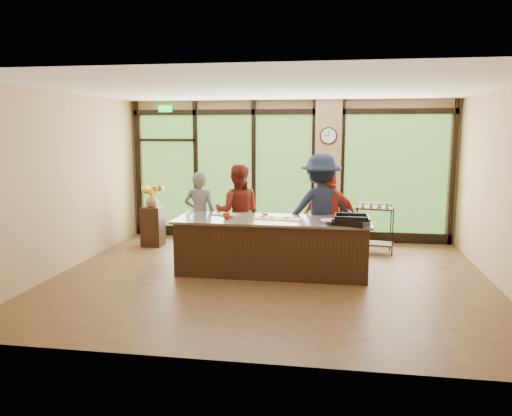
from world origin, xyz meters
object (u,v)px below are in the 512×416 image
(island_base, at_px, (272,247))
(bar_cart, at_px, (374,223))
(cook_right, at_px, (321,210))
(flower_stand, at_px, (153,226))
(roasting_pan, at_px, (351,222))
(cook_left, at_px, (200,215))

(island_base, xyz_separation_m, bar_cart, (1.78, 1.68, 0.16))
(cook_right, xyz_separation_m, flower_stand, (-3.45, 0.87, -0.57))
(island_base, distance_m, bar_cart, 2.45)
(roasting_pan, height_order, bar_cart, roasting_pan)
(flower_stand, bearing_deg, island_base, -31.01)
(cook_left, distance_m, roasting_pan, 2.95)
(cook_left, height_order, roasting_pan, cook_left)
(cook_left, distance_m, flower_stand, 1.53)
(island_base, distance_m, flower_stand, 3.11)
(cook_left, distance_m, cook_right, 2.23)
(roasting_pan, bearing_deg, flower_stand, 175.95)
(flower_stand, distance_m, bar_cart, 4.47)
(cook_right, height_order, bar_cart, cook_right)
(roasting_pan, bearing_deg, island_base, -173.23)
(roasting_pan, relative_size, bar_cart, 0.51)
(cook_left, xyz_separation_m, flower_stand, (-1.23, 0.80, -0.41))
(cook_left, bearing_deg, island_base, 152.58)
(island_base, bearing_deg, flower_stand, 149.53)
(island_base, xyz_separation_m, roasting_pan, (1.27, -0.34, 0.52))
(island_base, distance_m, cook_right, 1.18)
(roasting_pan, bearing_deg, bar_cart, 97.74)
(cook_right, relative_size, bar_cart, 1.97)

